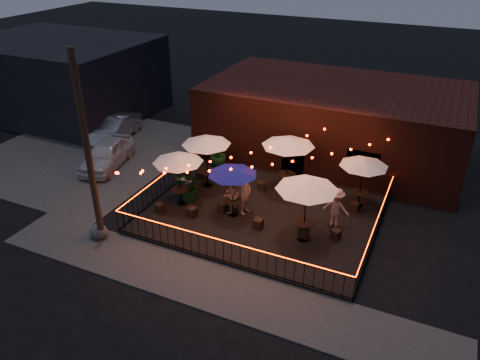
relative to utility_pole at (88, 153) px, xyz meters
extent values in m
plane|color=black|center=(5.40, 2.60, -4.00)|extent=(110.00, 110.00, 0.00)
cube|color=black|center=(5.40, 4.60, -3.92)|extent=(10.00, 8.00, 0.15)
cube|color=#3B3836|center=(5.40, -0.65, -3.98)|extent=(18.00, 2.50, 0.05)
cube|color=#3B3836|center=(-6.60, 6.60, -3.99)|extent=(11.00, 12.00, 0.02)
cube|color=#39170F|center=(6.40, 12.60, -2.00)|extent=(14.00, 8.00, 4.00)
cube|color=black|center=(5.40, 8.72, -2.90)|extent=(1.20, 0.24, 2.20)
cube|color=black|center=(8.90, 8.72, -2.40)|extent=(1.60, 0.24, 1.20)
cube|color=black|center=(-12.60, 11.60, -1.50)|extent=(12.00, 9.00, 5.00)
cylinder|color=#382717|center=(0.00, 0.00, 0.00)|extent=(0.26, 0.26, 8.00)
cube|color=black|center=(5.40, 0.60, -3.77)|extent=(10.00, 0.04, 0.04)
cube|color=black|center=(5.40, 0.60, -2.85)|extent=(10.00, 0.04, 0.04)
cube|color=#E92B00|center=(5.40, 0.60, -2.82)|extent=(10.00, 0.03, 0.02)
cube|color=black|center=(0.40, 4.60, -3.77)|extent=(0.04, 8.00, 0.04)
cube|color=black|center=(0.40, 4.60, -2.85)|extent=(0.04, 8.00, 0.04)
cube|color=#E92B00|center=(0.40, 4.60, -2.82)|extent=(0.03, 8.00, 0.02)
cube|color=black|center=(10.40, 4.60, -3.77)|extent=(0.04, 8.00, 0.04)
cube|color=black|center=(10.40, 4.60, -2.85)|extent=(0.04, 8.00, 0.04)
cube|color=#E92B00|center=(10.40, 4.60, -2.82)|extent=(0.03, 8.00, 0.02)
cylinder|color=black|center=(1.60, 3.71, -3.83)|extent=(0.46, 0.46, 0.03)
cylinder|color=black|center=(1.60, 3.71, -3.46)|extent=(0.06, 0.06, 0.75)
cylinder|color=black|center=(1.60, 3.71, -3.08)|extent=(0.83, 0.83, 0.04)
cylinder|color=black|center=(1.60, 3.71, -2.60)|extent=(0.05, 0.05, 2.50)
cone|color=white|center=(1.60, 3.71, -1.50)|extent=(2.74, 2.74, 0.37)
cylinder|color=black|center=(1.92, 5.78, -3.83)|extent=(0.48, 0.48, 0.03)
cylinder|color=black|center=(1.92, 5.78, -3.45)|extent=(0.07, 0.07, 0.78)
cylinder|color=black|center=(1.92, 5.78, -3.04)|extent=(0.87, 0.87, 0.04)
cylinder|color=black|center=(1.92, 5.78, -2.54)|extent=(0.05, 0.05, 2.61)
cone|color=white|center=(1.92, 5.78, -1.40)|extent=(2.89, 2.89, 0.38)
cylinder|color=black|center=(4.25, 3.84, -3.84)|extent=(0.44, 0.44, 0.03)
cylinder|color=black|center=(4.25, 3.84, -3.48)|extent=(0.06, 0.06, 0.71)
cylinder|color=black|center=(4.25, 3.84, -3.12)|extent=(0.79, 0.79, 0.04)
cylinder|color=black|center=(4.25, 3.84, -2.66)|extent=(0.04, 0.04, 2.38)
cone|color=navy|center=(4.25, 3.84, -1.62)|extent=(2.21, 2.21, 0.35)
cylinder|color=black|center=(5.63, 7.01, -3.83)|extent=(0.51, 0.51, 0.03)
cylinder|color=black|center=(5.63, 7.01, -3.42)|extent=(0.07, 0.07, 0.83)
cylinder|color=black|center=(5.63, 7.01, -3.00)|extent=(0.92, 0.92, 0.05)
cylinder|color=black|center=(5.63, 7.01, -2.47)|extent=(0.05, 0.05, 2.76)
cone|color=white|center=(5.63, 7.01, -1.26)|extent=(3.01, 3.01, 0.40)
cylinder|color=black|center=(7.70, 3.38, -3.83)|extent=(0.50, 0.50, 0.03)
cylinder|color=black|center=(7.70, 3.38, -3.43)|extent=(0.07, 0.07, 0.83)
cylinder|color=black|center=(7.70, 3.38, -3.00)|extent=(0.92, 0.92, 0.05)
cylinder|color=black|center=(7.70, 3.38, -2.47)|extent=(0.05, 0.05, 2.75)
cone|color=white|center=(7.70, 3.38, -1.27)|extent=(3.33, 3.33, 0.40)
cylinder|color=black|center=(9.20, 7.02, -3.84)|extent=(0.44, 0.44, 0.03)
cylinder|color=black|center=(9.20, 7.02, -3.48)|extent=(0.06, 0.06, 0.72)
cylinder|color=black|center=(9.20, 7.02, -3.11)|extent=(0.80, 0.80, 0.04)
cylinder|color=black|center=(9.20, 7.02, -2.66)|extent=(0.04, 0.04, 2.39)
cone|color=white|center=(9.20, 7.02, -1.61)|extent=(2.86, 2.86, 0.35)
cube|color=black|center=(1.13, 2.68, -3.64)|extent=(0.42, 0.42, 0.43)
cube|color=black|center=(2.66, 2.95, -3.62)|extent=(0.48, 0.48, 0.45)
cube|color=black|center=(1.29, 6.14, -3.62)|extent=(0.43, 0.43, 0.45)
cube|color=black|center=(2.62, 6.55, -3.63)|extent=(0.43, 0.43, 0.45)
cube|color=black|center=(3.73, 3.89, -3.63)|extent=(0.46, 0.46, 0.45)
cube|color=black|center=(5.69, 3.34, -3.63)|extent=(0.40, 0.40, 0.45)
cube|color=black|center=(4.51, 6.54, -3.65)|extent=(0.42, 0.42, 0.41)
cube|color=black|center=(6.50, 6.66, -3.61)|extent=(0.53, 0.53, 0.47)
cube|color=black|center=(7.66, 3.53, -3.59)|extent=(0.49, 0.49, 0.52)
cube|color=black|center=(8.92, 3.98, -3.64)|extent=(0.46, 0.46, 0.42)
cube|color=black|center=(7.46, 7.14, -3.62)|extent=(0.50, 0.50, 0.46)
cube|color=black|center=(9.14, 6.48, -3.64)|extent=(0.40, 0.40, 0.42)
imported|color=tan|center=(4.65, 4.26, -2.91)|extent=(0.56, 0.75, 1.88)
imported|color=#D9B689|center=(4.03, 4.03, -2.91)|extent=(0.88, 1.04, 1.88)
imported|color=tan|center=(8.61, 4.92, -2.95)|extent=(1.20, 0.73, 1.80)
imported|color=#123814|center=(1.86, 4.19, -3.11)|extent=(1.61, 1.49, 1.47)
imported|color=#0E3A0F|center=(0.98, 4.98, -3.19)|extent=(0.79, 0.67, 1.32)
imported|color=#17370F|center=(1.39, 7.96, -3.08)|extent=(1.01, 1.01, 1.55)
cube|color=blue|center=(1.37, 4.56, -3.49)|extent=(0.64, 0.55, 0.73)
cube|color=silver|center=(1.37, 4.56, -3.11)|extent=(0.69, 0.60, 0.05)
ellipsoid|color=#474642|center=(-0.18, 0.03, -3.67)|extent=(1.06, 0.99, 0.67)
imported|color=silver|center=(-4.24, 5.67, -3.27)|extent=(2.66, 4.55, 1.45)
imported|color=gray|center=(-6.18, 8.79, -3.27)|extent=(2.20, 4.62, 1.46)
camera|label=1|loc=(12.03, -12.19, 7.53)|focal=35.00mm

